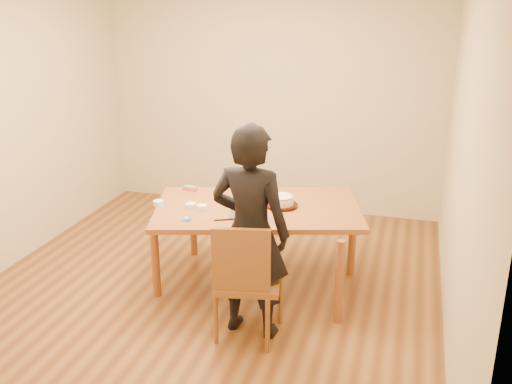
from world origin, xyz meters
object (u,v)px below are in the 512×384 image
(cake_plate, at_px, (282,205))
(person, at_px, (250,232))
(dining_table, at_px, (258,209))
(dining_chair, at_px, (249,281))
(cake, at_px, (282,201))

(cake_plate, bearing_deg, person, -93.66)
(dining_table, relative_size, cake_plate, 6.27)
(dining_chair, height_order, cake, cake)
(dining_table, height_order, cake, cake)
(cake_plate, xyz_separation_m, person, (-0.05, -0.79, 0.06))
(dining_chair, height_order, cake_plate, cake_plate)
(dining_chair, distance_m, person, 0.38)
(cake, height_order, person, person)
(dining_table, height_order, person, person)
(cake_plate, relative_size, cake, 1.36)
(cake_plate, height_order, cake, cake)
(dining_table, xyz_separation_m, person, (0.15, -0.73, 0.10))
(person, bearing_deg, dining_chair, 95.25)
(dining_chair, distance_m, cake, 0.91)
(cake, bearing_deg, dining_chair, -93.47)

